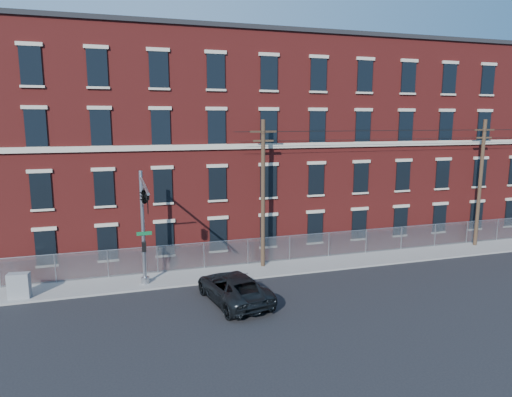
{
  "coord_description": "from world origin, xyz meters",
  "views": [
    {
      "loc": [
        -7.29,
        -23.04,
        10.09
      ],
      "look_at": [
        1.01,
        4.0,
        5.17
      ],
      "focal_mm": 31.81,
      "sensor_mm": 36.0,
      "label": 1
    }
  ],
  "objects_px": {
    "traffic_signal_mast": "(144,206)",
    "utility_pole_near": "(263,191)",
    "utility_cabinet": "(19,286)",
    "pickup_truck": "(234,288)"
  },
  "relations": [
    {
      "from": "utility_cabinet",
      "to": "utility_pole_near",
      "type": "bearing_deg",
      "value": 11.92
    },
    {
      "from": "traffic_signal_mast",
      "to": "pickup_truck",
      "type": "xyz_separation_m",
      "value": [
        4.59,
        -1.8,
        -4.58
      ]
    },
    {
      "from": "pickup_truck",
      "to": "traffic_signal_mast",
      "type": "bearing_deg",
      "value": -31.35
    },
    {
      "from": "traffic_signal_mast",
      "to": "utility_pole_near",
      "type": "distance_m",
      "value": 8.7
    },
    {
      "from": "pickup_truck",
      "to": "utility_cabinet",
      "type": "bearing_deg",
      "value": -28.27
    },
    {
      "from": "traffic_signal_mast",
      "to": "utility_cabinet",
      "type": "distance_m",
      "value": 8.55
    },
    {
      "from": "traffic_signal_mast",
      "to": "utility_pole_near",
      "type": "bearing_deg",
      "value": 23.14
    },
    {
      "from": "traffic_signal_mast",
      "to": "utility_pole_near",
      "type": "height_order",
      "value": "utility_pole_near"
    },
    {
      "from": "traffic_signal_mast",
      "to": "utility_cabinet",
      "type": "height_order",
      "value": "traffic_signal_mast"
    },
    {
      "from": "utility_pole_near",
      "to": "utility_cabinet",
      "type": "xyz_separation_m",
      "value": [
        -14.95,
        -1.4,
        -4.5
      ]
    }
  ]
}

